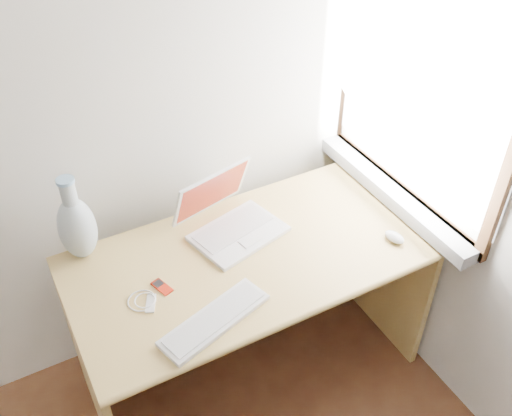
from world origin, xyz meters
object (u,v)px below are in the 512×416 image
laptop (233,218)px  vase (77,226)px  desk (242,278)px  external_keyboard (215,319)px

laptop → vase: size_ratio=1.11×
desk → vase: (-0.57, 0.22, 0.36)m
external_keyboard → vase: 0.63m
external_keyboard → vase: size_ratio=1.19×
vase → laptop: bearing=-13.3°
desk → external_keyboard: (-0.27, -0.32, 0.23)m
desk → external_keyboard: 0.48m
external_keyboard → laptop: bearing=39.2°
desk → laptop: (0.01, 0.08, 0.27)m
desk → external_keyboard: external_keyboard is taller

